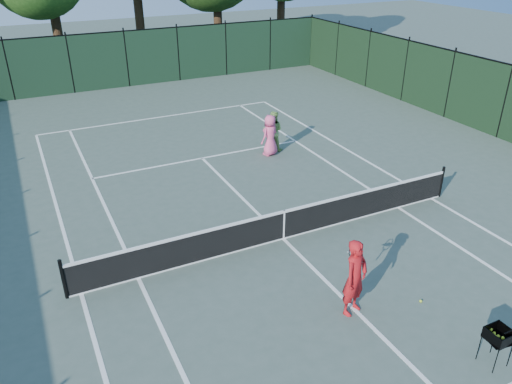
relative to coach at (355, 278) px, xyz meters
name	(u,v)px	position (x,y,z in m)	size (l,w,h in m)	color
ground	(283,239)	(0.09, 3.33, -0.92)	(90.00, 90.00, 0.00)	#47574B
sideline_doubles_left	(81,294)	(-5.40, 3.33, -0.92)	(0.10, 23.77, 0.01)	white
sideline_doubles_right	(431,198)	(5.57, 3.33, -0.92)	(0.10, 23.77, 0.01)	white
sideline_singles_left	(138,278)	(-4.03, 3.33, -0.92)	(0.10, 23.77, 0.01)	white
sideline_singles_right	(398,207)	(4.20, 3.33, -0.92)	(0.10, 23.77, 0.01)	white
baseline_far	(161,117)	(0.09, 15.21, -0.92)	(10.97, 0.10, 0.01)	white
service_line_far	(202,158)	(0.09, 9.73, -0.92)	(8.23, 0.10, 0.01)	white
center_service_line	(283,239)	(0.09, 3.33, -0.92)	(0.10, 12.80, 0.01)	white
tennis_net	(284,224)	(0.09, 3.33, -0.45)	(11.69, 0.09, 1.06)	black
fence_far	(127,60)	(0.09, 21.33, 0.58)	(24.00, 0.05, 3.00)	black
coach	(355,278)	(0.00, 0.00, 0.00)	(0.84, 0.86, 1.84)	#B6141A
player_pink	(270,135)	(2.58, 8.91, -0.13)	(0.91, 0.75, 1.59)	#ED5388
player_green	(273,131)	(2.89, 9.26, -0.12)	(0.98, 0.94, 1.60)	#88B359
ball_hopper	(499,335)	(1.57, -2.50, -0.21)	(0.51, 0.51, 0.85)	black
loose_ball_midcourt	(421,301)	(1.61, -0.47, -0.89)	(0.07, 0.07, 0.07)	#B0D12A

